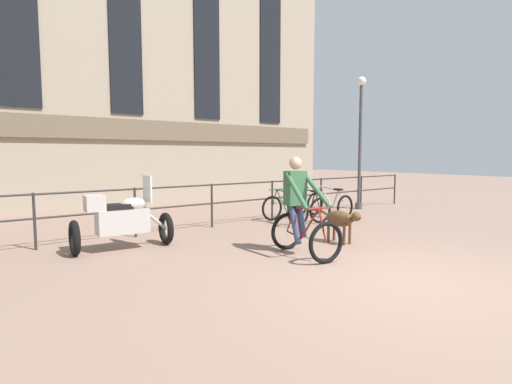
% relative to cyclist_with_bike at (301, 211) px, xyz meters
% --- Properties ---
extents(ground_plane, '(60.00, 60.00, 0.00)m').
position_rel_cyclist_with_bike_xyz_m(ground_plane, '(0.14, -2.01, -0.76)').
color(ground_plane, '#8E7060').
extents(canal_railing, '(15.05, 0.05, 1.05)m').
position_rel_cyclist_with_bike_xyz_m(canal_railing, '(0.14, 3.19, -0.05)').
color(canal_railing, '#2D2B28').
rests_on(canal_railing, ground_plane).
extents(building_facade, '(18.00, 0.72, 11.57)m').
position_rel_cyclist_with_bike_xyz_m(building_facade, '(0.14, 8.98, 5.00)').
color(building_facade, gray).
rests_on(building_facade, ground_plane).
extents(cyclist_with_bike, '(0.83, 1.25, 1.70)m').
position_rel_cyclist_with_bike_xyz_m(cyclist_with_bike, '(0.00, 0.00, 0.00)').
color(cyclist_with_bike, black).
rests_on(cyclist_with_bike, ground_plane).
extents(dog, '(0.28, 1.01, 0.66)m').
position_rel_cyclist_with_bike_xyz_m(dog, '(1.24, 0.15, -0.29)').
color(dog, brown).
rests_on(dog, ground_plane).
extents(parked_motorcycle, '(1.80, 0.75, 1.35)m').
position_rel_cyclist_with_bike_xyz_m(parked_motorcycle, '(-2.35, 2.23, -0.20)').
color(parked_motorcycle, black).
rests_on(parked_motorcycle, ground_plane).
extents(parked_bicycle_near_lamp, '(0.70, 1.13, 0.86)m').
position_rel_cyclist_with_bike_xyz_m(parked_bicycle_near_lamp, '(1.89, 2.53, -0.41)').
color(parked_bicycle_near_lamp, black).
rests_on(parked_bicycle_near_lamp, ground_plane).
extents(parked_bicycle_mid_left, '(0.84, 1.20, 0.86)m').
position_rel_cyclist_with_bike_xyz_m(parked_bicycle_mid_left, '(2.72, 2.53, -0.41)').
color(parked_bicycle_mid_left, black).
rests_on(parked_bicycle_mid_left, ground_plane).
extents(parked_bicycle_mid_right, '(0.72, 1.15, 0.86)m').
position_rel_cyclist_with_bike_xyz_m(parked_bicycle_mid_right, '(3.55, 2.53, -0.41)').
color(parked_bicycle_mid_right, black).
rests_on(parked_bicycle_mid_right, ground_plane).
extents(street_lamp, '(0.28, 0.28, 4.17)m').
position_rel_cyclist_with_bike_xyz_m(street_lamp, '(5.58, 3.13, 1.58)').
color(street_lamp, '#424247').
rests_on(street_lamp, ground_plane).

